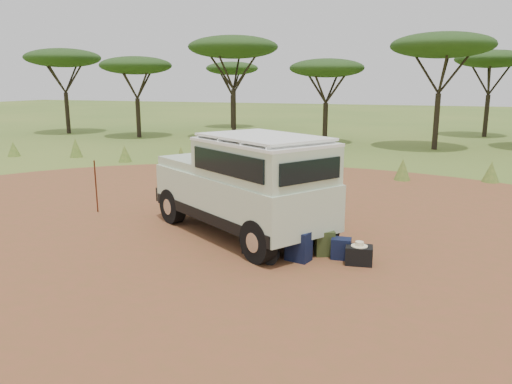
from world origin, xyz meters
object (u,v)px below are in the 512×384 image
(backpack_black, at_px, (252,239))
(backpack_olive, at_px, (325,243))
(backpack_navy, at_px, (299,246))
(walking_staff, at_px, (96,187))
(safari_vehicle, at_px, (245,187))
(duffel_navy, at_px, (341,249))
(hard_case, at_px, (359,255))

(backpack_black, bearing_deg, backpack_olive, -2.66)
(backpack_black, distance_m, backpack_navy, 1.07)
(backpack_navy, bearing_deg, backpack_black, -175.13)
(walking_staff, height_order, backpack_navy, walking_staff)
(safari_vehicle, height_order, walking_staff, safari_vehicle)
(duffel_navy, xyz_separation_m, hard_case, (0.39, -0.18, -0.03))
(walking_staff, height_order, hard_case, walking_staff)
(hard_case, bearing_deg, duffel_navy, 147.27)
(duffel_navy, bearing_deg, hard_case, -29.72)
(backpack_olive, height_order, hard_case, backpack_olive)
(walking_staff, xyz_separation_m, backpack_navy, (6.08, -1.64, -0.45))
(safari_vehicle, distance_m, hard_case, 3.12)
(safari_vehicle, height_order, duffel_navy, safari_vehicle)
(backpack_olive, xyz_separation_m, duffel_navy, (0.36, -0.09, -0.05))
(backpack_black, xyz_separation_m, duffel_navy, (1.84, 0.22, -0.07))
(walking_staff, bearing_deg, safari_vehicle, -42.89)
(backpack_black, relative_size, backpack_navy, 0.93)
(backpack_navy, relative_size, backpack_olive, 1.15)
(walking_staff, bearing_deg, hard_case, -48.62)
(backpack_olive, xyz_separation_m, hard_case, (0.74, -0.27, -0.08))
(backpack_black, relative_size, backpack_olive, 1.07)
(walking_staff, relative_size, hard_case, 3.02)
(walking_staff, relative_size, backpack_olive, 2.97)
(backpack_black, height_order, backpack_olive, backpack_black)
(safari_vehicle, xyz_separation_m, duffel_navy, (2.41, -0.83, -0.94))
(backpack_olive, bearing_deg, hard_case, -43.99)
(safari_vehicle, bearing_deg, walking_staff, -152.38)
(safari_vehicle, distance_m, backpack_olive, 2.35)
(walking_staff, relative_size, duffel_navy, 3.64)
(backpack_navy, height_order, backpack_olive, backpack_navy)
(backpack_black, bearing_deg, backpack_navy, -23.58)
(backpack_black, xyz_separation_m, backpack_navy, (1.06, -0.17, 0.02))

